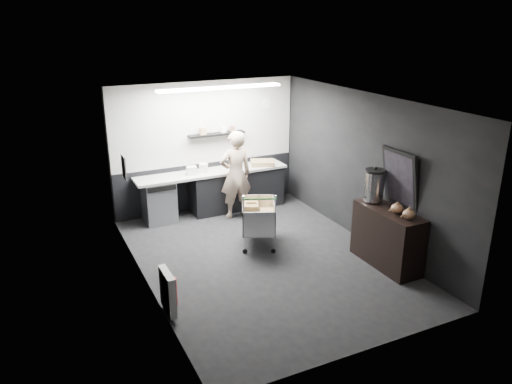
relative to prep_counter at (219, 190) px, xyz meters
name	(u,v)px	position (x,y,z in m)	size (l,w,h in m)	color
floor	(264,259)	(-0.14, -2.42, -0.46)	(5.50, 5.50, 0.00)	black
ceiling	(265,101)	(-0.14, -2.42, 2.24)	(5.50, 5.50, 0.00)	white
wall_back	(206,146)	(-0.14, 0.33, 0.89)	(5.50, 5.50, 0.00)	black
wall_front	(372,253)	(-0.14, -5.17, 0.89)	(5.50, 5.50, 0.00)	black
wall_left	(142,203)	(-2.14, -2.42, 0.89)	(5.50, 5.50, 0.00)	black
wall_right	(365,169)	(1.86, -2.42, 0.89)	(5.50, 5.50, 0.00)	black
kitchen_wall_panel	(205,123)	(-0.14, 0.31, 1.39)	(3.95, 0.02, 1.70)	beige
dado_panel	(207,185)	(-0.14, 0.31, 0.04)	(3.95, 0.02, 1.00)	black
floating_shelf	(217,134)	(0.06, 0.20, 1.16)	(1.20, 0.22, 0.04)	black
wall_clock	(266,103)	(1.26, 0.30, 1.69)	(0.20, 0.20, 0.03)	white
poster	(124,167)	(-2.12, -1.12, 1.09)	(0.02, 0.30, 0.40)	white
poster_red_band	(124,163)	(-2.11, -1.12, 1.16)	(0.01, 0.22, 0.10)	#B3161E
radiator	(168,292)	(-2.08, -3.32, -0.11)	(0.10, 0.50, 0.60)	white
ceiling_strip	(220,88)	(-0.14, -0.57, 2.21)	(2.40, 0.20, 0.04)	white
prep_counter	(219,190)	(0.00, 0.00, 0.00)	(3.20, 0.61, 0.90)	black
person	(236,175)	(0.20, -0.45, 0.45)	(0.66, 0.43, 1.81)	beige
shopping_cart	(258,218)	(0.04, -1.81, 0.05)	(0.94, 1.19, 1.07)	silver
sideboard	(387,230)	(1.61, -3.43, 0.16)	(0.56, 1.30, 1.95)	black
fire_extinguisher	(171,291)	(-1.99, -3.17, -0.20)	(0.16, 0.16, 0.53)	#AE0F0B
cardboard_box	(262,163)	(1.00, -0.05, 0.49)	(0.49, 0.37, 0.10)	#967F50
pink_tub	(203,168)	(-0.32, 0.00, 0.53)	(0.18, 0.18, 0.18)	#F7D6D6
white_container	(192,171)	(-0.59, -0.05, 0.53)	(0.19, 0.15, 0.17)	white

